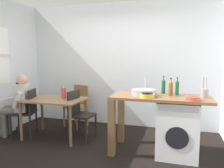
# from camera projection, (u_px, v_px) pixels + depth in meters

# --- Properties ---
(ground_plane) EXTENTS (5.46, 5.46, 0.00)m
(ground_plane) POSITION_uv_depth(u_px,v_px,m) (90.00, 156.00, 3.38)
(ground_plane) COLOR black
(wall_back) EXTENTS (4.60, 0.10, 2.70)m
(wall_back) POSITION_uv_depth(u_px,v_px,m) (119.00, 65.00, 4.88)
(wall_back) COLOR silver
(wall_back) RESTS_ON ground_plane
(dining_table) EXTENTS (1.10, 0.76, 0.74)m
(dining_table) POSITION_uv_depth(u_px,v_px,m) (54.00, 104.00, 4.12)
(dining_table) COLOR olive
(dining_table) RESTS_ON ground_plane
(chair_person_seat) EXTENTS (0.50, 0.50, 0.90)m
(chair_person_seat) POSITION_uv_depth(u_px,v_px,m) (27.00, 110.00, 4.22)
(chair_person_seat) COLOR black
(chair_person_seat) RESTS_ON ground_plane
(chair_opposite) EXTENTS (0.44, 0.44, 0.90)m
(chair_opposite) POSITION_uv_depth(u_px,v_px,m) (79.00, 112.00, 4.05)
(chair_opposite) COLOR black
(chair_opposite) RESTS_ON ground_plane
(chair_spare_by_wall) EXTENTS (0.49, 0.49, 0.90)m
(chair_spare_by_wall) POSITION_uv_depth(u_px,v_px,m) (78.00, 103.00, 4.83)
(chair_spare_by_wall) COLOR olive
(chair_spare_by_wall) RESTS_ON ground_plane
(seated_person) EXTENTS (0.56, 0.54, 1.20)m
(seated_person) POSITION_uv_depth(u_px,v_px,m) (18.00, 102.00, 4.20)
(seated_person) COLOR #595651
(seated_person) RESTS_ON ground_plane
(kitchen_counter) EXTENTS (1.50, 0.68, 0.92)m
(kitchen_counter) POSITION_uv_depth(u_px,v_px,m) (147.00, 105.00, 3.45)
(kitchen_counter) COLOR brown
(kitchen_counter) RESTS_ON ground_plane
(washing_machine) EXTENTS (0.60, 0.61, 0.86)m
(washing_machine) POSITION_uv_depth(u_px,v_px,m) (177.00, 128.00, 3.35)
(washing_machine) COLOR silver
(washing_machine) RESTS_ON ground_plane
(sink_basin) EXTENTS (0.38, 0.38, 0.09)m
(sink_basin) POSITION_uv_depth(u_px,v_px,m) (144.00, 92.00, 3.44)
(sink_basin) COLOR #9EA0A5
(sink_basin) RESTS_ON kitchen_counter
(tap) EXTENTS (0.02, 0.02, 0.28)m
(tap) POSITION_uv_depth(u_px,v_px,m) (145.00, 85.00, 3.60)
(tap) COLOR #B2B2B7
(tap) RESTS_ON kitchen_counter
(bottle_tall_green) EXTENTS (0.06, 0.06, 0.29)m
(bottle_tall_green) POSITION_uv_depth(u_px,v_px,m) (163.00, 86.00, 3.61)
(bottle_tall_green) COLOR #19592D
(bottle_tall_green) RESTS_ON kitchen_counter
(bottle_squat_brown) EXTENTS (0.07, 0.07, 0.28)m
(bottle_squat_brown) POSITION_uv_depth(u_px,v_px,m) (171.00, 88.00, 3.37)
(bottle_squat_brown) COLOR brown
(bottle_squat_brown) RESTS_ON kitchen_counter
(bottle_clear_small) EXTENTS (0.06, 0.06, 0.28)m
(bottle_clear_small) POSITION_uv_depth(u_px,v_px,m) (177.00, 87.00, 3.45)
(bottle_clear_small) COLOR #19592D
(bottle_clear_small) RESTS_ON kitchen_counter
(mixing_bowl) EXTENTS (0.22, 0.22, 0.06)m
(mixing_bowl) POSITION_uv_depth(u_px,v_px,m) (147.00, 95.00, 3.22)
(mixing_bowl) COLOR gold
(mixing_bowl) RESTS_ON kitchen_counter
(utensil_crock) EXTENTS (0.11, 0.11, 0.30)m
(utensil_crock) POSITION_uv_depth(u_px,v_px,m) (204.00, 93.00, 3.22)
(utensil_crock) COLOR gray
(utensil_crock) RESTS_ON kitchen_counter
(colander) EXTENTS (0.20, 0.20, 0.06)m
(colander) POSITION_uv_depth(u_px,v_px,m) (193.00, 98.00, 3.02)
(colander) COLOR #D84C38
(colander) RESTS_ON kitchen_counter
(vase) EXTENTS (0.09, 0.09, 0.21)m
(vase) POSITION_uv_depth(u_px,v_px,m) (64.00, 93.00, 4.15)
(vase) COLOR #D84C38
(vase) RESTS_ON dining_table
(scissors) EXTENTS (0.15, 0.06, 0.01)m
(scissors) POSITION_uv_depth(u_px,v_px,m) (157.00, 97.00, 3.29)
(scissors) COLOR #B2B2B7
(scissors) RESTS_ON kitchen_counter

